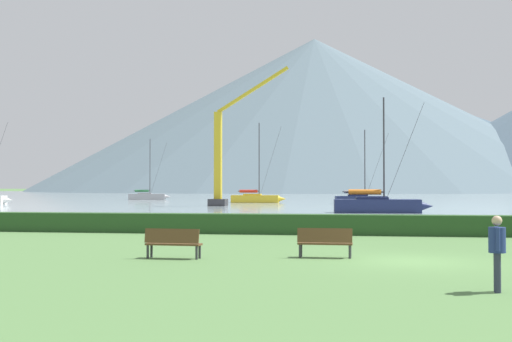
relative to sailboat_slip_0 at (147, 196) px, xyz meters
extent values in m
plane|color=#517A42|center=(37.47, -88.67, -0.60)|extent=(1000.00, 1000.00, 0.00)
cube|color=#8C9EA3|center=(37.47, 48.33, -0.60)|extent=(320.00, 246.00, 0.00)
cube|color=#284C23|center=(37.47, -77.67, -0.13)|extent=(80.00, 1.20, 0.95)
cube|color=#9E9EA3|center=(-0.09, -0.03, -0.12)|extent=(6.40, 3.63, 0.95)
cone|color=#9E9EA3|center=(3.25, 0.90, -0.12)|extent=(1.22, 1.06, 0.81)
cube|color=gray|center=(-0.43, -0.12, 0.23)|extent=(2.56, 2.01, 0.61)
cylinder|color=#333338|center=(0.41, 0.11, 4.81)|extent=(0.12, 0.12, 9.77)
cylinder|color=#333338|center=(-0.91, -0.25, 0.88)|extent=(2.66, 0.83, 0.10)
cylinder|color=#2D7542|center=(-0.91, -0.25, 0.88)|extent=(2.34, 0.99, 0.38)
cylinder|color=#333338|center=(1.79, 0.50, 4.57)|extent=(2.79, 0.80, 9.29)
cube|color=navy|center=(35.83, -22.75, -0.09)|extent=(6.65, 3.03, 1.01)
cone|color=navy|center=(39.47, -22.26, -0.09)|extent=(1.20, 1.00, 0.86)
cube|color=#1B2449|center=(35.47, -22.80, 0.28)|extent=(2.57, 1.84, 0.64)
cylinder|color=#333338|center=(36.38, -22.68, 4.43)|extent=(0.13, 0.13, 8.94)
cylinder|color=#333338|center=(34.95, -22.87, 0.96)|extent=(2.88, 0.49, 0.11)
cylinder|color=gray|center=(34.95, -22.87, 0.96)|extent=(2.49, 0.73, 0.40)
cylinder|color=#333338|center=(37.88, -22.47, 4.20)|extent=(3.03, 0.43, 8.51)
cube|color=gold|center=(21.42, -18.12, -0.08)|extent=(6.62, 2.59, 1.02)
cone|color=gold|center=(25.13, -17.91, -0.08)|extent=(1.16, 0.93, 0.87)
cube|color=gold|center=(21.05, -18.14, 0.29)|extent=(2.50, 1.70, 0.65)
cylinder|color=#333338|center=(21.98, -18.09, 5.20)|extent=(0.13, 0.13, 10.47)
cylinder|color=#333338|center=(20.52, -18.17, 0.99)|extent=(2.93, 0.28, 0.11)
cylinder|color=red|center=(20.52, -18.17, 0.99)|extent=(2.51, 0.55, 0.41)
cylinder|color=#333338|center=(23.51, -18.01, 4.94)|extent=(3.09, 0.20, 9.96)
cone|color=white|center=(-7.38, -32.18, -0.05)|extent=(1.33, 1.12, 0.92)
cube|color=navy|center=(37.25, -50.97, -0.02)|extent=(7.43, 2.98, 1.14)
cone|color=navy|center=(41.40, -50.68, -0.02)|extent=(1.31, 1.05, 0.97)
cube|color=#1B2449|center=(36.83, -51.00, 0.39)|extent=(2.82, 1.93, 0.73)
cylinder|color=#333338|center=(37.87, -50.92, 4.68)|extent=(0.15, 0.15, 9.31)
cylinder|color=#333338|center=(36.24, -51.04, 1.17)|extent=(3.28, 0.35, 0.12)
cylinder|color=orange|center=(36.24, -51.04, 1.17)|extent=(2.81, 0.65, 0.46)
cylinder|color=#333338|center=(39.58, -50.81, 4.45)|extent=(3.45, 0.27, 8.85)
cube|color=brown|center=(34.82, -88.00, -0.15)|extent=(1.74, 0.48, 0.06)
cube|color=brown|center=(34.82, -88.18, 0.13)|extent=(1.74, 0.16, 0.45)
cylinder|color=#333338|center=(35.61, -87.84, -0.37)|extent=(0.08, 0.08, 0.45)
cylinder|color=#333338|center=(34.03, -87.82, -0.37)|extent=(0.08, 0.08, 0.45)
cylinder|color=#333338|center=(35.60, -88.17, -0.37)|extent=(0.08, 0.08, 0.45)
cylinder|color=#333338|center=(34.03, -88.15, -0.37)|extent=(0.08, 0.08, 0.45)
cube|color=brown|center=(30.11, -88.98, -0.15)|extent=(1.79, 0.54, 0.06)
cube|color=brown|center=(30.10, -89.16, 0.13)|extent=(1.77, 0.22, 0.45)
cylinder|color=#333338|center=(30.92, -88.86, -0.37)|extent=(0.08, 0.08, 0.45)
cylinder|color=#333338|center=(29.31, -88.77, -0.37)|extent=(0.08, 0.08, 0.45)
cylinder|color=#333338|center=(30.90, -89.19, -0.37)|extent=(0.08, 0.08, 0.45)
cylinder|color=#333338|center=(29.29, -89.10, -0.37)|extent=(0.08, 0.08, 0.45)
cylinder|color=#2D3347|center=(38.85, -94.51, -0.17)|extent=(0.14, 0.14, 0.85)
cylinder|color=#2D3347|center=(38.87, -94.33, -0.17)|extent=(0.14, 0.14, 0.85)
cylinder|color=navy|center=(38.86, -94.42, 0.53)|extent=(0.36, 0.36, 0.55)
cylinder|color=navy|center=(38.83, -94.66, 0.55)|extent=(0.09, 0.09, 0.50)
cylinder|color=navy|center=(38.89, -94.18, 0.55)|extent=(0.09, 0.09, 0.50)
sphere|color=tan|center=(38.86, -94.42, 0.94)|extent=(0.22, 0.22, 0.22)
cube|color=#333338|center=(19.62, -34.03, -0.20)|extent=(2.00, 2.00, 0.80)
cube|color=gold|center=(19.62, -34.03, 5.22)|extent=(0.80, 0.80, 10.03)
cube|color=gold|center=(23.68, -34.03, 12.70)|extent=(8.29, 0.36, 5.25)
cone|color=#425666|center=(50.98, 268.05, 28.16)|extent=(282.49, 282.49, 57.52)
cone|color=slate|center=(13.21, 218.53, 36.70)|extent=(271.21, 271.21, 74.61)
camera|label=1|loc=(35.98, -109.52, 1.69)|focal=47.08mm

